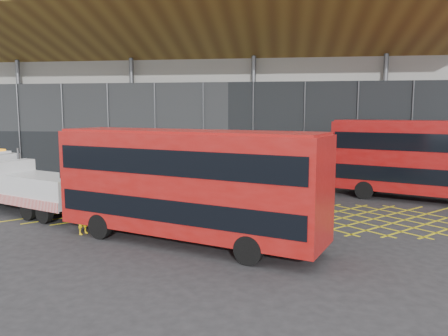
# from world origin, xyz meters

# --- Properties ---
(ground_plane) EXTENTS (120.00, 120.00, 0.00)m
(ground_plane) POSITION_xyz_m (0.00, 0.00, 0.00)
(ground_plane) COLOR #252527
(road_markings) EXTENTS (27.96, 7.16, 0.01)m
(road_markings) POSITION_xyz_m (5.60, 0.00, 0.01)
(road_markings) COLOR yellow
(road_markings) RESTS_ON ground_plane
(construction_building) EXTENTS (55.00, 23.97, 18.00)m
(construction_building) POSITION_xyz_m (1.92, 18.40, 8.98)
(construction_building) COLOR #999993
(construction_building) RESTS_ON ground_plane
(recovery_truck) EXTENTS (9.78, 5.59, 3.51)m
(recovery_truck) POSITION_xyz_m (-8.14, -1.05, 1.62)
(recovery_truck) COLOR black
(recovery_truck) RESTS_ON ground_plane
(bus_towed) EXTENTS (12.19, 6.67, 4.88)m
(bus_towed) POSITION_xyz_m (2.32, -5.52, 2.71)
(bus_towed) COLOR #9E0F0C
(bus_towed) RESTS_ON ground_plane
(bus_second) EXTENTS (12.63, 7.77, 5.12)m
(bus_second) POSITION_xyz_m (15.85, 5.02, 2.84)
(bus_second) COLOR maroon
(bus_second) RESTS_ON ground_plane
(worker) EXTENTS (0.62, 0.72, 1.68)m
(worker) POSITION_xyz_m (-2.76, -4.77, 0.84)
(worker) COLOR yellow
(worker) RESTS_ON ground_plane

